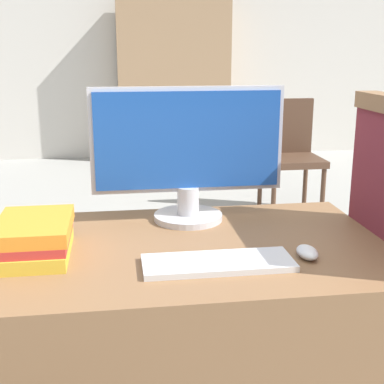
{
  "coord_description": "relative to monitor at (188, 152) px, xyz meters",
  "views": [
    {
      "loc": [
        -0.18,
        -1.06,
        1.27
      ],
      "look_at": [
        0.03,
        0.33,
        0.89
      ],
      "focal_mm": 50.0,
      "sensor_mm": 36.0,
      "label": 1
    }
  ],
  "objects": [
    {
      "name": "wall_back",
      "position": [
        -0.05,
        4.76,
        0.45
      ],
      "size": [
        12.0,
        0.06,
        2.8
      ],
      "color": "beige",
      "rests_on": "ground_plane"
    },
    {
      "name": "desk",
      "position": [
        -0.05,
        -0.23,
        -0.59
      ],
      "size": [
        1.18,
        0.73,
        0.72
      ],
      "color": "brown",
      "rests_on": "ground_plane"
    },
    {
      "name": "monitor",
      "position": [
        0.0,
        0.0,
        0.0
      ],
      "size": [
        0.62,
        0.22,
        0.43
      ],
      "color": "#B7B7BC",
      "rests_on": "desk"
    },
    {
      "name": "keyboard",
      "position": [
        0.02,
        -0.39,
        -0.22
      ],
      "size": [
        0.39,
        0.14,
        0.02
      ],
      "color": "silver",
      "rests_on": "desk"
    },
    {
      "name": "mouse",
      "position": [
        0.27,
        -0.38,
        -0.21
      ],
      "size": [
        0.05,
        0.09,
        0.03
      ],
      "color": "silver",
      "rests_on": "desk"
    },
    {
      "name": "book_stack",
      "position": [
        -0.45,
        -0.25,
        -0.17
      ],
      "size": [
        0.2,
        0.28,
        0.1
      ],
      "color": "gold",
      "rests_on": "desk"
    },
    {
      "name": "far_chair",
      "position": [
        1.11,
        2.28,
        -0.45
      ],
      "size": [
        0.44,
        0.44,
        0.89
      ],
      "rotation": [
        0.0,
        0.0,
        0.67
      ],
      "color": "#4C3323",
      "rests_on": "ground_plane"
    },
    {
      "name": "bookshelf_far",
      "position": [
        0.46,
        4.52,
        -0.06
      ],
      "size": [
        1.27,
        0.32,
        1.78
      ],
      "color": "#9E7A56",
      "rests_on": "ground_plane"
    }
  ]
}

